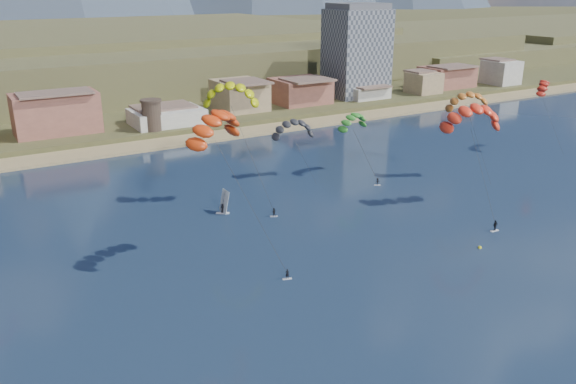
{
  "coord_description": "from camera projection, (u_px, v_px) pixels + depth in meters",
  "views": [
    {
      "loc": [
        -43.48,
        -41.47,
        40.59
      ],
      "look_at": [
        0.0,
        32.0,
        10.0
      ],
      "focal_mm": 36.53,
      "sensor_mm": 36.0,
      "label": 1
    }
  ],
  "objects": [
    {
      "name": "apartment_tower",
      "position": [
        357.0,
        51.0,
        206.57
      ],
      "size": [
        20.0,
        16.0,
        32.0
      ],
      "color": "gray",
      "rests_on": "ground"
    },
    {
      "name": "ground",
      "position": [
        428.0,
        352.0,
        68.13
      ],
      "size": [
        2400.0,
        2400.0,
        0.0
      ],
      "primitive_type": "plane",
      "color": "#0D1B31",
      "rests_on": "ground"
    },
    {
      "name": "buoy",
      "position": [
        480.0,
        248.0,
        94.88
      ],
      "size": [
        0.6,
        0.6,
        0.6
      ],
      "color": "#FFF41A",
      "rests_on": "ground"
    },
    {
      "name": "distant_kite_orange",
      "position": [
        469.0,
        98.0,
        124.18
      ],
      "size": [
        10.48,
        8.05,
        20.5
      ],
      "color": "#262626",
      "rests_on": "ground"
    },
    {
      "name": "distant_kite_dark",
      "position": [
        293.0,
        126.0,
        126.25
      ],
      "size": [
        10.4,
        6.75,
        15.12
      ],
      "color": "#262626",
      "rests_on": "ground"
    },
    {
      "name": "kitesurfer_red",
      "position": [
        214.0,
        121.0,
        83.14
      ],
      "size": [
        12.55,
        15.67,
        25.59
      ],
      "color": "silver",
      "rests_on": "ground"
    },
    {
      "name": "kitesurfer_orange",
      "position": [
        473.0,
        113.0,
        108.71
      ],
      "size": [
        13.39,
        17.63,
        22.71
      ],
      "color": "silver",
      "rests_on": "ground"
    },
    {
      "name": "kitesurfer_green",
      "position": [
        353.0,
        119.0,
        128.63
      ],
      "size": [
        9.21,
        13.4,
        15.8
      ],
      "color": "silver",
      "rests_on": "ground"
    },
    {
      "name": "kitesurfer_yellow",
      "position": [
        231.0,
        91.0,
        108.08
      ],
      "size": [
        11.64,
        16.17,
        25.11
      ],
      "color": "silver",
      "rests_on": "ground"
    },
    {
      "name": "windsurfer",
      "position": [
        223.0,
        206.0,
        108.81
      ],
      "size": [
        2.78,
        2.76,
        4.41
      ],
      "color": "silver",
      "rests_on": "ground"
    },
    {
      "name": "distant_kite_red",
      "position": [
        542.0,
        85.0,
        145.84
      ],
      "size": [
        8.39,
        7.67,
        19.27
      ],
      "color": "#262626",
      "rests_on": "ground"
    },
    {
      "name": "watchtower",
      "position": [
        152.0,
        115.0,
        160.74
      ],
      "size": [
        5.82,
        5.82,
        8.6
      ],
      "color": "#47382D",
      "rests_on": "ground"
    },
    {
      "name": "foothills",
      "position": [
        105.0,
        57.0,
        264.14
      ],
      "size": [
        940.0,
        210.0,
        18.0
      ],
      "color": "brown",
      "rests_on": "ground"
    },
    {
      "name": "beach",
      "position": [
        145.0,
        145.0,
        153.92
      ],
      "size": [
        2200.0,
        12.0,
        0.9
      ],
      "color": "tan",
      "rests_on": "ground"
    }
  ]
}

